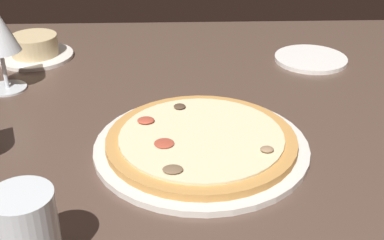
{
  "coord_description": "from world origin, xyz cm",
  "views": [
    {
      "loc": [
        -1.15,
        -75.86,
        46.21
      ],
      "look_at": [
        1.3,
        -4.09,
        7.0
      ],
      "focal_mm": 48.26,
      "sensor_mm": 36.0,
      "label": 1
    }
  ],
  "objects_px": {
    "pizza_main": "(201,143)",
    "side_plate": "(311,59)",
    "ramekin_on_saucer": "(35,49)",
    "water_glass": "(28,239)"
  },
  "relations": [
    {
      "from": "pizza_main",
      "to": "side_plate",
      "type": "relative_size",
      "value": 2.13
    },
    {
      "from": "pizza_main",
      "to": "water_glass",
      "type": "xyz_separation_m",
      "value": [
        -0.2,
        -0.25,
        0.03
      ]
    },
    {
      "from": "ramekin_on_saucer",
      "to": "water_glass",
      "type": "xyz_separation_m",
      "value": [
        0.14,
        -0.64,
        0.02
      ]
    },
    {
      "from": "water_glass",
      "to": "ramekin_on_saucer",
      "type": "bearing_deg",
      "value": 102.75
    },
    {
      "from": "pizza_main",
      "to": "water_glass",
      "type": "height_order",
      "value": "water_glass"
    },
    {
      "from": "pizza_main",
      "to": "water_glass",
      "type": "bearing_deg",
      "value": -128.81
    },
    {
      "from": "side_plate",
      "to": "pizza_main",
      "type": "bearing_deg",
      "value": -125.72
    },
    {
      "from": "pizza_main",
      "to": "ramekin_on_saucer",
      "type": "xyz_separation_m",
      "value": [
        -0.34,
        0.39,
        0.01
      ]
    },
    {
      "from": "ramekin_on_saucer",
      "to": "water_glass",
      "type": "bearing_deg",
      "value": -77.25
    },
    {
      "from": "ramekin_on_saucer",
      "to": "side_plate",
      "type": "relative_size",
      "value": 1.04
    }
  ]
}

